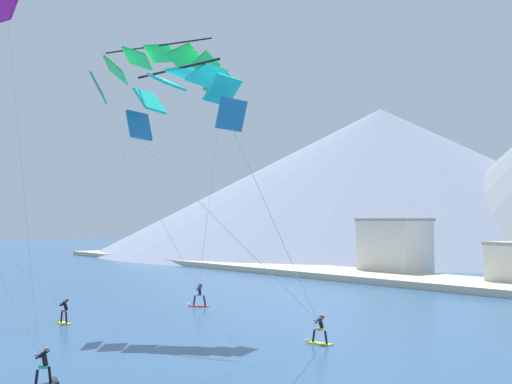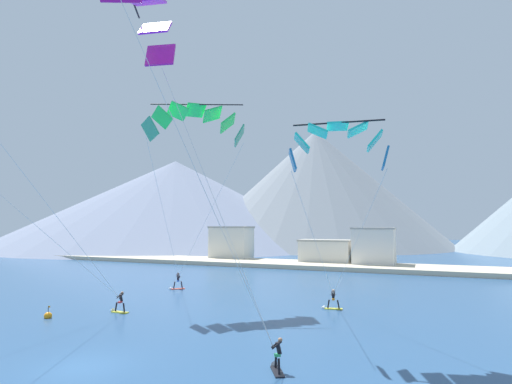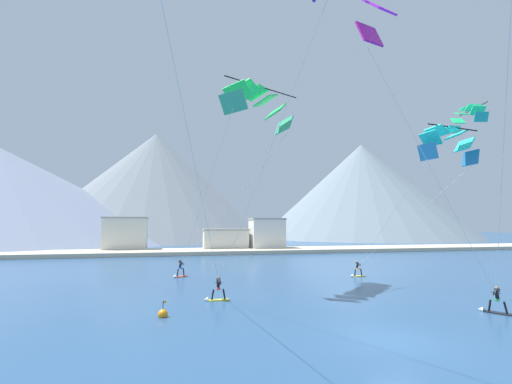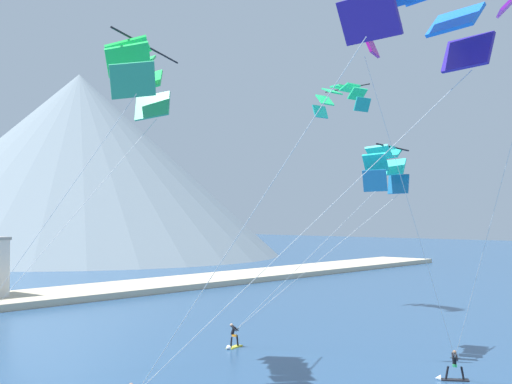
{
  "view_description": "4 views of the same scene",
  "coord_description": "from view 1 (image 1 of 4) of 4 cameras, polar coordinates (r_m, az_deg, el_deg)",
  "views": [
    {
      "loc": [
        36.25,
        -7.09,
        6.52
      ],
      "look_at": [
        3.3,
        17.5,
        8.12
      ],
      "focal_mm": 50.0,
      "sensor_mm": 36.0,
      "label": 1
    },
    {
      "loc": [
        15.53,
        -14.97,
        6.79
      ],
      "look_at": [
        1.04,
        18.56,
        9.89
      ],
      "focal_mm": 28.0,
      "sensor_mm": 36.0,
      "label": 2
    },
    {
      "loc": [
        -9.68,
        -14.2,
        5.25
      ],
      "look_at": [
        -2.94,
        16.07,
        8.21
      ],
      "focal_mm": 24.0,
      "sensor_mm": 36.0,
      "label": 3
    },
    {
      "loc": [
        -26.72,
        -13.49,
        8.83
      ],
      "look_at": [
        2.56,
        11.42,
        9.97
      ],
      "focal_mm": 50.0,
      "sensor_mm": 36.0,
      "label": 4
    }
  ],
  "objects": [
    {
      "name": "kitesurfer_near_lead",
      "position": [
        38.35,
        4.87,
        -11.34
      ],
      "size": [
        1.78,
        0.74,
        1.64
      ],
      "color": "yellow",
      "rests_on": "ground"
    },
    {
      "name": "kitesurfer_near_trail",
      "position": [
        47.1,
        -15.18,
        -9.53
      ],
      "size": [
        1.75,
        0.59,
        1.69
      ],
      "color": "yellow",
      "rests_on": "ground"
    },
    {
      "name": "kitesurfer_mid_center",
      "position": [
        30.0,
        -16.35,
        -13.83
      ],
      "size": [
        1.24,
        1.7,
        1.65
      ],
      "color": "black",
      "rests_on": "ground"
    },
    {
      "name": "kitesurfer_far_left",
      "position": [
        54.45,
        -4.75,
        -8.51
      ],
      "size": [
        1.56,
        1.46,
        1.81
      ],
      "color": "#E54C33",
      "rests_on": "ground"
    },
    {
      "name": "parafoil_kite_near_lead",
      "position": [
        30.2,
        -5.66,
        7.7
      ],
      "size": [
        5.91,
        11.16,
        11.59
      ],
      "color": "#1F71A8"
    },
    {
      "name": "parafoil_kite_far_left",
      "position": [
        45.97,
        -7.74,
        9.78
      ],
      "size": [
        10.33,
        10.69,
        16.1
      ],
      "color": "#34A573"
    },
    {
      "name": "shore_building_harbour_front",
      "position": [
        83.1,
        11.01,
        -4.38
      ],
      "size": [
        7.88,
        4.95,
        6.68
      ],
      "color": "silver",
      "rests_on": "ground"
    },
    {
      "name": "mountain_peak_east_shoulder",
      "position": [
        147.3,
        9.95,
        0.94
      ],
      "size": [
        114.8,
        114.8,
        29.17
      ],
      "color": "slate",
      "rests_on": "ground"
    }
  ]
}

